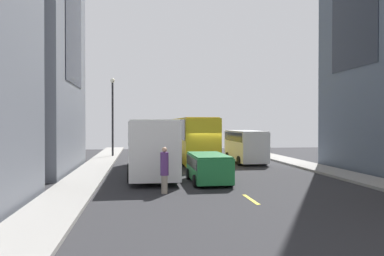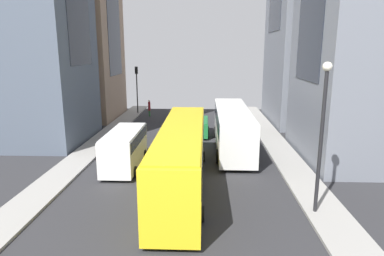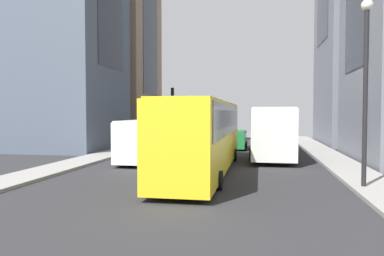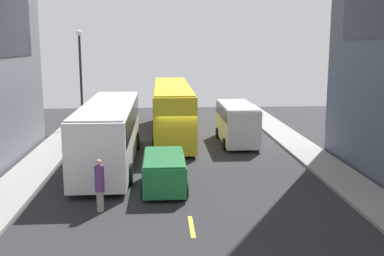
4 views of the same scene
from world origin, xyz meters
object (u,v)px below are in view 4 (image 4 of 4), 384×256
object	(u,v)px
pedestrian_walking_far	(100,184)
car_green_0	(164,169)
streetcar_yellow	(172,106)
delivery_van_white	(237,120)
city_bus_white	(109,128)

from	to	relation	value
pedestrian_walking_far	car_green_0	bearing A→B (deg)	178.23
streetcar_yellow	pedestrian_walking_far	xyz separation A→B (m)	(-3.20, -14.96, -1.02)
car_green_0	streetcar_yellow	bearing A→B (deg)	86.80
car_green_0	pedestrian_walking_far	world-z (taller)	pedestrian_walking_far
streetcar_yellow	car_green_0	world-z (taller)	streetcar_yellow
delivery_van_white	pedestrian_walking_far	xyz separation A→B (m)	(-7.32, -12.03, -0.41)
car_green_0	delivery_van_white	bearing A→B (deg)	62.79
streetcar_yellow	delivery_van_white	bearing A→B (deg)	-35.39
city_bus_white	car_green_0	bearing A→B (deg)	-57.02
city_bus_white	delivery_van_white	distance (m)	9.13
city_bus_white	delivery_van_white	xyz separation A→B (m)	(7.67, 4.92, -0.49)
streetcar_yellow	car_green_0	size ratio (longest dim) A/B	3.49
city_bus_white	pedestrian_walking_far	world-z (taller)	city_bus_white
city_bus_white	streetcar_yellow	distance (m)	8.61
city_bus_white	streetcar_yellow	bearing A→B (deg)	65.62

